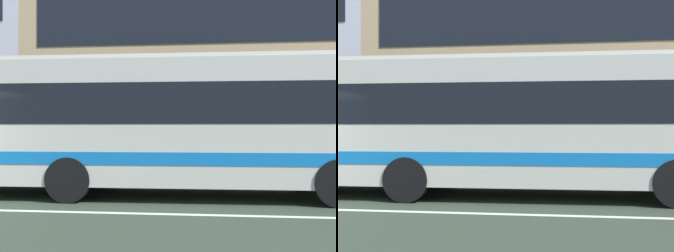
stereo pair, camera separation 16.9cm
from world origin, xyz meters
TOP-DOWN VIEW (x-y plane):
  - apartment_block_right at (8.78, 14.79)m, footprint 22.93×9.67m
  - transit_bus at (3.68, 2.13)m, footprint 12.01×2.74m

SIDE VIEW (x-z plane):
  - transit_bus at x=3.68m, z-range 0.17..3.44m
  - apartment_block_right at x=8.78m, z-range 0.00..11.11m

